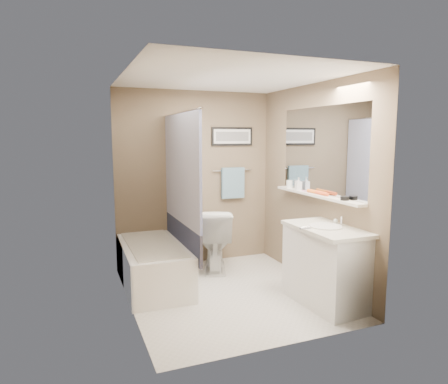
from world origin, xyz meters
name	(u,v)px	position (x,y,z in m)	size (l,w,h in m)	color
ground	(229,293)	(0.00, 0.00, 0.00)	(2.50, 2.50, 0.00)	beige
ceiling	(229,79)	(0.00, 0.00, 2.38)	(2.20, 2.50, 0.04)	white
wall_back	(195,179)	(0.00, 1.23, 1.20)	(2.20, 0.04, 2.40)	brown
wall_front	(286,207)	(0.00, -1.23, 1.20)	(2.20, 0.04, 2.40)	brown
wall_left	(130,194)	(-1.08, 0.00, 1.20)	(0.04, 2.50, 2.40)	brown
wall_right	(312,185)	(1.08, 0.00, 1.20)	(0.04, 2.50, 2.40)	brown
tile_surround	(123,206)	(-1.09, 0.50, 1.00)	(0.02, 1.55, 2.00)	tan
curtain_rod	(181,113)	(-0.40, 0.50, 2.05)	(0.02, 0.02, 1.55)	silver
curtain_upper	(181,169)	(-0.40, 0.50, 1.40)	(0.03, 1.45, 1.28)	silver
curtain_lower	(182,237)	(-0.40, 0.50, 0.58)	(0.03, 1.45, 0.36)	#29304E
mirror	(321,150)	(1.09, -0.15, 1.62)	(0.02, 1.60, 1.00)	silver
shelf	(316,195)	(1.04, -0.15, 1.10)	(0.12, 1.60, 0.03)	silver
towel_bar	(232,170)	(0.55, 1.22, 1.30)	(0.02, 0.02, 0.60)	silver
towel	(233,183)	(0.55, 1.20, 1.12)	(0.34, 0.05, 0.44)	#8FBFD0
art_frame	(232,136)	(0.55, 1.23, 1.78)	(0.62, 0.03, 0.26)	black
art_mat	(232,136)	(0.55, 1.22, 1.78)	(0.56, 0.00, 0.20)	white
art_image	(232,136)	(0.55, 1.22, 1.78)	(0.50, 0.00, 0.13)	#595959
door	(341,226)	(0.55, -1.24, 1.00)	(0.80, 0.02, 2.00)	silver
door_handle	(305,228)	(0.22, -1.19, 1.00)	(0.02, 0.02, 0.10)	silver
bathtub	(153,264)	(-0.75, 0.59, 0.25)	(0.70, 1.50, 0.50)	white
tub_rim	(152,244)	(-0.75, 0.59, 0.50)	(0.56, 1.36, 0.02)	beige
toilet	(214,239)	(0.14, 0.86, 0.42)	(0.47, 0.82, 0.83)	white
vanity	(326,267)	(0.85, -0.64, 0.40)	(0.50, 0.90, 0.80)	silver
countertop	(326,229)	(0.84, -0.64, 0.82)	(0.54, 0.96, 0.04)	beige
sink_basin	(326,226)	(0.83, -0.64, 0.85)	(0.34, 0.34, 0.01)	silver
faucet_spout	(342,221)	(1.03, -0.64, 0.89)	(0.02, 0.02, 0.10)	silver
faucet_knob	(336,221)	(1.03, -0.54, 0.87)	(0.05, 0.05, 0.05)	silver
candle_bowl_near	(345,198)	(1.04, -0.67, 1.14)	(0.09, 0.09, 0.04)	black
hair_brush_front	(322,193)	(1.04, -0.27, 1.14)	(0.04, 0.04, 0.22)	#DF4D1F
hair_brush_back	(314,192)	(1.04, -0.11, 1.14)	(0.04, 0.04, 0.22)	orange
pink_comb	(306,191)	(1.04, 0.06, 1.12)	(0.03, 0.16, 0.01)	pink
glass_jar	(289,184)	(1.04, 0.45, 1.17)	(0.08, 0.08, 0.10)	silver
soap_bottle	(298,184)	(1.04, 0.23, 1.19)	(0.07, 0.07, 0.16)	#999999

